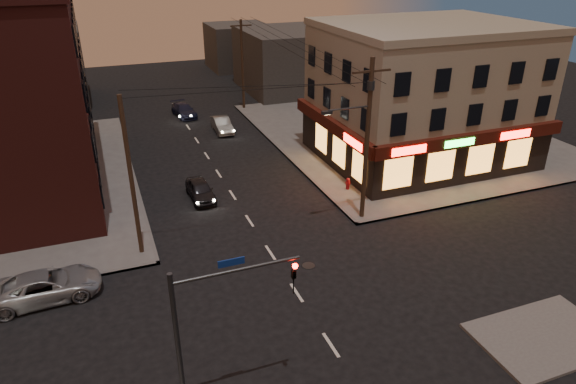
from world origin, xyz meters
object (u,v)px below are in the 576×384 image
sedan_near (200,190)px  sedan_mid (222,125)px  fire_hydrant (348,183)px  suv_cross (46,286)px  sedan_far (184,110)px

sedan_near → sedan_mid: bearing=68.2°
sedan_mid → fire_hydrant: sedan_mid is taller
fire_hydrant → suv_cross: bearing=-163.5°
sedan_mid → sedan_far: bearing=113.2°
sedan_near → sedan_mid: (4.92, 13.31, 0.02)m
suv_cross → sedan_near: (9.41, 8.23, -0.07)m
sedan_mid → sedan_far: sedan_mid is taller
sedan_near → sedan_mid: size_ratio=0.94×
suv_cross → sedan_far: bearing=-26.4°
sedan_mid → sedan_far: 6.55m
suv_cross → sedan_near: suv_cross is taller
suv_cross → sedan_far: suv_cross is taller
sedan_near → fire_hydrant: sedan_near is taller
sedan_near → sedan_mid: sedan_mid is taller
sedan_near → sedan_far: sedan_near is taller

